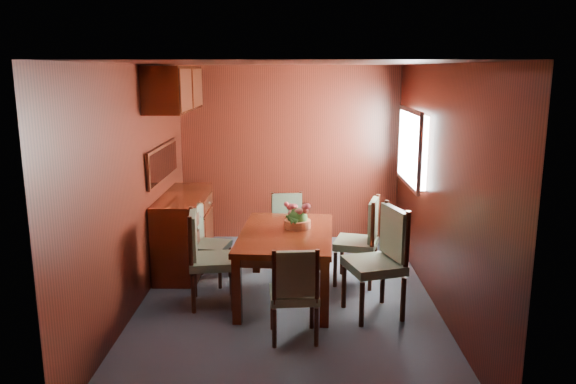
{
  "coord_description": "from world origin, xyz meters",
  "views": [
    {
      "loc": [
        0.08,
        -5.43,
        2.35
      ],
      "look_at": [
        0.0,
        0.47,
        1.05
      ],
      "focal_mm": 35.0,
      "sensor_mm": 36.0,
      "label": 1
    }
  ],
  "objects_px": {
    "chair_head": "(295,289)",
    "flower_centerpiece": "(298,215)",
    "dining_table": "(286,241)",
    "sideboard": "(184,231)",
    "chair_right_near": "(382,255)",
    "chair_left_near": "(205,253)"
  },
  "relations": [
    {
      "from": "chair_right_near",
      "to": "sideboard",
      "type": "bearing_deg",
      "value": 42.33
    },
    {
      "from": "chair_head",
      "to": "flower_centerpiece",
      "type": "distance_m",
      "value": 1.22
    },
    {
      "from": "dining_table",
      "to": "chair_right_near",
      "type": "distance_m",
      "value": 1.02
    },
    {
      "from": "sideboard",
      "to": "flower_centerpiece",
      "type": "xyz_separation_m",
      "value": [
        1.35,
        -0.71,
        0.4
      ]
    },
    {
      "from": "chair_head",
      "to": "flower_centerpiece",
      "type": "xyz_separation_m",
      "value": [
        0.03,
        1.16,
        0.36
      ]
    },
    {
      "from": "chair_head",
      "to": "sideboard",
      "type": "bearing_deg",
      "value": 120.24
    },
    {
      "from": "dining_table",
      "to": "chair_right_near",
      "type": "xyz_separation_m",
      "value": [
        0.93,
        -0.42,
        -0.01
      ]
    },
    {
      "from": "dining_table",
      "to": "chair_head",
      "type": "bearing_deg",
      "value": -81.49
    },
    {
      "from": "chair_left_near",
      "to": "chair_right_near",
      "type": "bearing_deg",
      "value": 75.47
    },
    {
      "from": "chair_right_near",
      "to": "chair_head",
      "type": "height_order",
      "value": "chair_right_near"
    },
    {
      "from": "sideboard",
      "to": "chair_right_near",
      "type": "height_order",
      "value": "chair_right_near"
    },
    {
      "from": "chair_right_near",
      "to": "flower_centerpiece",
      "type": "distance_m",
      "value": 1.02
    },
    {
      "from": "sideboard",
      "to": "chair_head",
      "type": "distance_m",
      "value": 2.3
    },
    {
      "from": "chair_head",
      "to": "chair_left_near",
      "type": "bearing_deg",
      "value": 133.94
    },
    {
      "from": "sideboard",
      "to": "chair_left_near",
      "type": "height_order",
      "value": "chair_left_near"
    },
    {
      "from": "chair_left_near",
      "to": "flower_centerpiece",
      "type": "height_order",
      "value": "flower_centerpiece"
    },
    {
      "from": "chair_left_near",
      "to": "chair_right_near",
      "type": "height_order",
      "value": "chair_right_near"
    },
    {
      "from": "dining_table",
      "to": "chair_left_near",
      "type": "height_order",
      "value": "chair_left_near"
    },
    {
      "from": "chair_left_near",
      "to": "flower_centerpiece",
      "type": "relative_size",
      "value": 3.28
    },
    {
      "from": "chair_left_near",
      "to": "dining_table",
      "type": "bearing_deg",
      "value": 97.1
    },
    {
      "from": "dining_table",
      "to": "flower_centerpiece",
      "type": "xyz_separation_m",
      "value": [
        0.11,
        0.15,
        0.24
      ]
    },
    {
      "from": "dining_table",
      "to": "chair_left_near",
      "type": "distance_m",
      "value": 0.85
    }
  ]
}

